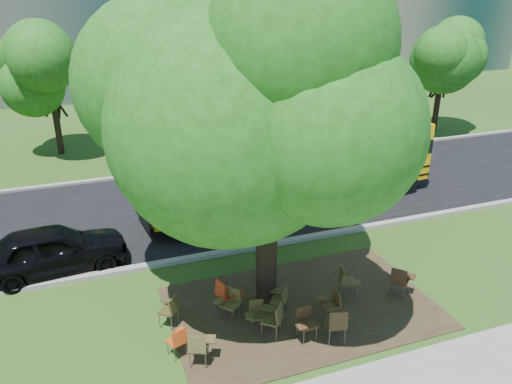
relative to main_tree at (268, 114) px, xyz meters
name	(u,v)px	position (x,y,z in m)	size (l,w,h in m)	color
ground	(260,305)	(-0.18, -0.06, -5.27)	(160.00, 160.00, 0.00)	#314716
dirt_patch	(302,307)	(0.82, -0.56, -5.25)	(7.00, 4.50, 0.03)	#382819
asphalt_road	(198,206)	(-0.18, 6.94, -5.25)	(80.00, 8.00, 0.04)	black
kerb_near	(228,252)	(-0.18, 2.94, -5.20)	(80.00, 0.25, 0.14)	gray
kerb_far	(176,171)	(-0.18, 11.04, -5.20)	(80.00, 0.25, 0.14)	gray
bg_tree_2	(49,71)	(-5.18, 15.94, -1.05)	(4.80, 4.80, 6.62)	black
bg_tree_3	(309,47)	(7.82, 13.94, -0.24)	(5.60, 5.60, 7.84)	black
bg_tree_4	(444,56)	(15.82, 12.94, -0.92)	(5.00, 5.00, 6.85)	black
main_tree	(268,114)	(0.00, 0.00, 0.00)	(7.20, 7.20, 8.88)	black
school_bus	(305,163)	(3.91, 5.93, -3.61)	(11.89, 3.65, 2.86)	#F8B807
chair_0	(178,339)	(-2.68, -1.29, -4.78)	(0.54, 0.60, 0.79)	#CD4715
chair_1	(199,346)	(-2.30, -1.76, -4.71)	(0.73, 0.58, 0.90)	brown
chair_2	(274,316)	(-0.33, -1.38, -4.68)	(0.64, 0.81, 0.95)	#473E1F
chair_3	(256,312)	(-0.64, -0.95, -4.78)	(0.58, 0.47, 0.79)	#4B4320
chair_4	(338,322)	(1.00, -2.13, -4.66)	(0.73, 0.57, 0.97)	#402B16
chair_5	(305,320)	(0.34, -1.73, -4.72)	(0.58, 0.55, 0.88)	#412917
chair_6	(332,302)	(1.34, -1.23, -4.75)	(0.49, 0.54, 0.83)	#51371D
chair_7	(400,279)	(3.57, -1.01, -4.69)	(0.79, 0.63, 0.93)	#412617
chair_8	(170,307)	(-2.62, -0.09, -4.72)	(0.60, 0.75, 0.88)	#423A1C
chair_9	(230,300)	(-1.11, -0.32, -4.72)	(0.75, 0.59, 0.88)	brown
chair_10	(225,293)	(-1.16, -0.03, -4.67)	(0.69, 0.66, 0.97)	#B82D13
chair_11	(281,297)	(0.18, -0.60, -4.75)	(0.57, 0.72, 0.84)	brown
chair_12	(346,279)	(2.19, -0.47, -4.72)	(0.54, 0.69, 0.88)	brown
black_car	(52,250)	(-5.42, 3.74, -4.53)	(1.74, 4.33, 1.48)	black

